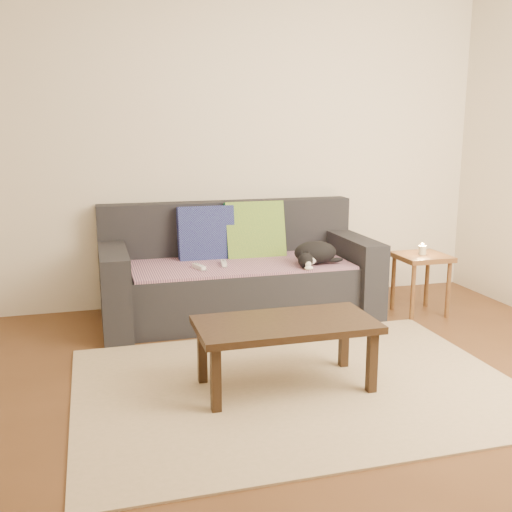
# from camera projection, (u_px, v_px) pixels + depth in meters

# --- Properties ---
(ground) EXTENTS (4.50, 4.50, 0.00)m
(ground) POSITION_uv_depth(u_px,v_px,m) (306.00, 397.00, 3.31)
(ground) COLOR brown
(ground) RESTS_ON ground
(back_wall) EXTENTS (4.50, 0.04, 2.60)m
(back_wall) POSITION_uv_depth(u_px,v_px,m) (224.00, 148.00, 4.92)
(back_wall) COLOR beige
(back_wall) RESTS_ON ground
(sofa) EXTENTS (2.10, 0.94, 0.87)m
(sofa) POSITION_uv_depth(u_px,v_px,m) (237.00, 277.00, 4.72)
(sofa) COLOR #232328
(sofa) RESTS_ON ground
(throw_blanket) EXTENTS (1.66, 0.74, 0.02)m
(throw_blanket) POSITION_uv_depth(u_px,v_px,m) (240.00, 264.00, 4.61)
(throw_blanket) COLOR #462C54
(throw_blanket) RESTS_ON sofa
(cushion_navy) EXTENTS (0.45, 0.18, 0.46)m
(cushion_navy) POSITION_uv_depth(u_px,v_px,m) (206.00, 234.00, 4.76)
(cushion_navy) COLOR #19124F
(cushion_navy) RESTS_ON throw_blanket
(cushion_green) EXTENTS (0.49, 0.23, 0.50)m
(cushion_green) POSITION_uv_depth(u_px,v_px,m) (255.00, 232.00, 4.86)
(cushion_green) COLOR #0C4E2F
(cushion_green) RESTS_ON throw_blanket
(cat) EXTENTS (0.40, 0.35, 0.17)m
(cat) POSITION_uv_depth(u_px,v_px,m) (315.00, 253.00, 4.56)
(cat) COLOR black
(cat) RESTS_ON throw_blanket
(wii_remote_a) EXTENTS (0.08, 0.15, 0.03)m
(wii_remote_a) POSITION_uv_depth(u_px,v_px,m) (199.00, 267.00, 4.41)
(wii_remote_a) COLOR white
(wii_remote_a) RESTS_ON throw_blanket
(wii_remote_b) EXTENTS (0.05, 0.15, 0.03)m
(wii_remote_b) POSITION_uv_depth(u_px,v_px,m) (224.00, 263.00, 4.53)
(wii_remote_b) COLOR white
(wii_remote_b) RESTS_ON throw_blanket
(side_table) EXTENTS (0.39, 0.39, 0.48)m
(side_table) POSITION_uv_depth(u_px,v_px,m) (421.00, 265.00, 4.73)
(side_table) COLOR brown
(side_table) RESTS_ON ground
(candle) EXTENTS (0.06, 0.06, 0.09)m
(candle) POSITION_uv_depth(u_px,v_px,m) (422.00, 250.00, 4.70)
(candle) COLOR beige
(candle) RESTS_ON side_table
(rug) EXTENTS (2.50, 1.80, 0.01)m
(rug) POSITION_uv_depth(u_px,v_px,m) (297.00, 385.00, 3.45)
(rug) COLOR tan
(rug) RESTS_ON ground
(coffee_table) EXTENTS (1.01, 0.50, 0.40)m
(coffee_table) POSITION_uv_depth(u_px,v_px,m) (286.00, 330.00, 3.35)
(coffee_table) COLOR black
(coffee_table) RESTS_ON rug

